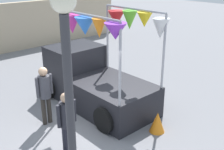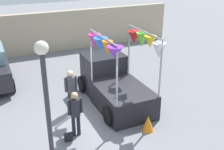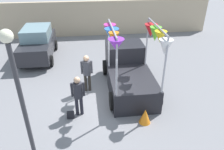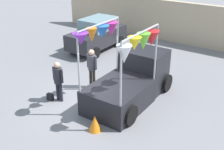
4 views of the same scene
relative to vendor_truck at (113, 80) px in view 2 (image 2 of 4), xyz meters
The scene contains 8 objects.
ground_plane 1.84m from the vendor_truck, 137.95° to the right, with size 60.00×60.00×0.00m, color slate.
vendor_truck is the anchor object (origin of this frame).
person_customer 2.96m from the vendor_truck, 140.81° to the right, with size 0.53×0.34×1.69m.
person_vendor 1.93m from the vendor_truck, behind, with size 0.53×0.34×1.78m.
handbag 3.45m from the vendor_truck, 141.94° to the right, with size 0.28×0.16×0.28m, color black.
street_lamp 5.71m from the vendor_truck, 131.54° to the right, with size 0.32×0.32×4.21m.
brick_boundary_wall 8.02m from the vendor_truck, 98.44° to the left, with size 18.00×0.36×2.60m, color tan.
folded_kite_bundle_tangerine 2.76m from the vendor_truck, 86.68° to the right, with size 0.44×0.44×0.60m, color orange.
Camera 2 is at (-3.46, -8.92, 5.89)m, focal length 45.00 mm.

